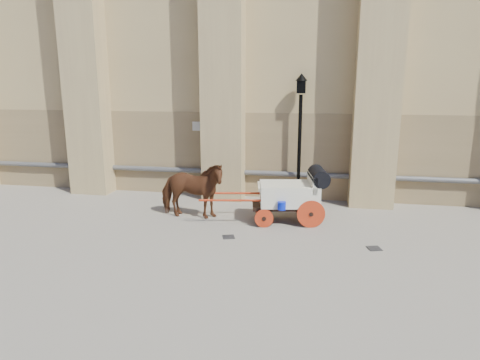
# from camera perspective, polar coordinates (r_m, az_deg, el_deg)

# --- Properties ---
(ground) EXTENTS (90.00, 90.00, 0.00)m
(ground) POSITION_cam_1_polar(r_m,az_deg,el_deg) (11.70, -1.15, -7.30)
(ground) COLOR gray
(ground) RESTS_ON ground
(horse) EXTENTS (2.08, 0.98, 1.74)m
(horse) POSITION_cam_1_polar(r_m,az_deg,el_deg) (12.91, -6.47, -1.35)
(horse) COLOR brown
(horse) RESTS_ON ground
(carriage) EXTENTS (3.82, 1.61, 1.62)m
(carriage) POSITION_cam_1_polar(r_m,az_deg,el_deg) (12.61, 7.13, -1.71)
(carriage) COLOR black
(carriage) RESTS_ON ground
(street_lamp) EXTENTS (0.40, 0.40, 4.31)m
(street_lamp) POSITION_cam_1_polar(r_m,az_deg,el_deg) (14.49, 7.97, 5.96)
(street_lamp) COLOR black
(street_lamp) RESTS_ON ground
(drain_grate_near) EXTENTS (0.40, 0.40, 0.01)m
(drain_grate_near) POSITION_cam_1_polar(r_m,az_deg,el_deg) (11.52, -1.55, -7.59)
(drain_grate_near) COLOR black
(drain_grate_near) RESTS_ON ground
(drain_grate_far) EXTENTS (0.39, 0.39, 0.01)m
(drain_grate_far) POSITION_cam_1_polar(r_m,az_deg,el_deg) (11.27, 17.46, -8.69)
(drain_grate_far) COLOR black
(drain_grate_far) RESTS_ON ground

